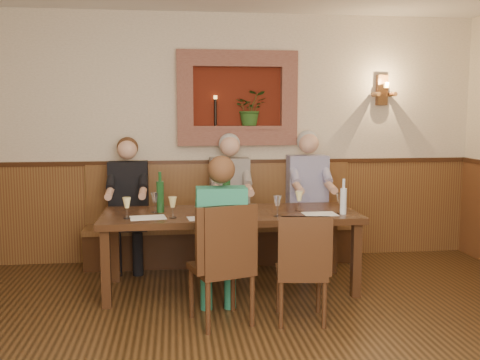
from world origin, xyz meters
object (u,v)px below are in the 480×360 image
object	(u,v)px
person_bench_left	(128,215)
wine_bottle_green_a	(227,193)
person_bench_right	(309,208)
person_chair_front	(221,254)
water_bottle	(343,200)
chair_near_left	(222,288)
person_bench_mid	(231,211)
bench	(222,234)
chair_near_right	(301,290)
spittoon_bucket	(212,202)
dining_table	(230,220)
wine_bottle_green_b	(160,196)

from	to	relation	value
person_bench_left	wine_bottle_green_a	xyz separation A→B (m)	(0.99, -0.79, 0.33)
person_bench_right	person_chair_front	distance (m)	1.98
water_bottle	chair_near_left	bearing A→B (deg)	-153.14
person_bench_mid	person_bench_right	distance (m)	0.89
person_bench_left	water_bottle	bearing A→B (deg)	-27.39
bench	chair_near_right	bearing A→B (deg)	-75.15
spittoon_bucket	water_bottle	bearing A→B (deg)	-3.75
person_bench_left	dining_table	bearing A→B (deg)	-39.35
person_bench_right	wine_bottle_green_a	size ratio (longest dim) A/B	3.56
dining_table	person_bench_left	distance (m)	1.32
dining_table	bench	world-z (taller)	bench
wine_bottle_green_b	bench	bearing A→B (deg)	52.59
chair_near_right	bench	bearing A→B (deg)	112.40
chair_near_left	chair_near_right	world-z (taller)	chair_near_left
wine_bottle_green_a	chair_near_right	bearing A→B (deg)	-61.09
dining_table	bench	size ratio (longest dim) A/B	0.80
bench	person_bench_left	distance (m)	1.06
chair_near_right	person_bench_left	xyz separation A→B (m)	(-1.50, 1.71, 0.33)
chair_near_right	water_bottle	xyz separation A→B (m)	(0.55, 0.65, 0.62)
dining_table	chair_near_left	distance (m)	0.93
person_bench_left	person_chair_front	bearing A→B (deg)	-61.97
person_bench_left	person_chair_front	xyz separation A→B (m)	(0.86, -1.62, -0.03)
chair_near_left	person_bench_mid	xyz separation A→B (m)	(0.25, 1.66, 0.32)
dining_table	person_chair_front	size ratio (longest dim) A/B	1.77
person_bench_left	spittoon_bucket	world-z (taller)	person_bench_left
person_bench_left	wine_bottle_green_b	world-z (taller)	person_bench_left
dining_table	bench	xyz separation A→B (m)	(0.00, 0.94, -0.35)
chair_near_right	person_bench_left	world-z (taller)	person_bench_left
dining_table	bench	distance (m)	1.01
dining_table	chair_near_left	bearing A→B (deg)	-100.54
spittoon_bucket	person_chair_front	bearing A→B (deg)	-88.25
chair_near_right	person_bench_right	distance (m)	1.82
chair_near_left	wine_bottle_green_a	world-z (taller)	wine_bottle_green_a
chair_near_right	wine_bottle_green_b	xyz separation A→B (m)	(-1.14, 0.96, 0.65)
person_bench_right	spittoon_bucket	world-z (taller)	person_bench_right
chair_near_left	chair_near_right	xyz separation A→B (m)	(0.64, -0.05, -0.03)
person_bench_mid	wine_bottle_green_a	size ratio (longest dim) A/B	3.49
person_chair_front	water_bottle	xyz separation A→B (m)	(1.19, 0.55, 0.32)
person_bench_right	wine_bottle_green_a	distance (m)	1.31
bench	chair_near_right	world-z (taller)	bench
wine_bottle_green_a	wine_bottle_green_b	world-z (taller)	wine_bottle_green_a
person_chair_front	wine_bottle_green_a	bearing A→B (deg)	81.07
person_bench_mid	spittoon_bucket	world-z (taller)	person_bench_mid
person_bench_mid	person_bench_left	bearing A→B (deg)	179.94
person_bench_mid	wine_bottle_green_a	bearing A→B (deg)	-98.76
bench	person_bench_left	xyz separation A→B (m)	(-1.02, -0.11, 0.26)
bench	person_bench_right	xyz separation A→B (m)	(0.98, -0.11, 0.29)
person_bench_mid	wine_bottle_green_a	distance (m)	0.85
spittoon_bucket	dining_table	bearing A→B (deg)	39.39
chair_near_left	person_bench_left	world-z (taller)	person_bench_left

